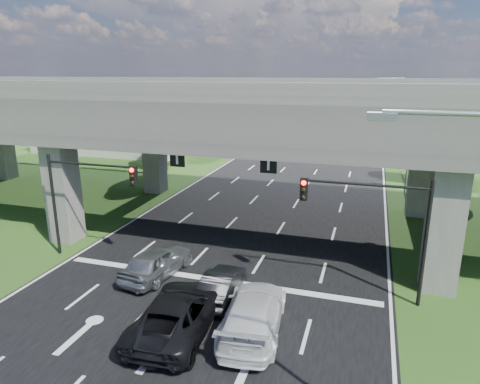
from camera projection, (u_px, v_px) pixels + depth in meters
The scene contains 18 objects.
ground at pixel (185, 315), 19.12m from camera, with size 160.00×160.00×0.00m, color #244415.
road at pixel (248, 236), 28.30m from camera, with size 18.00×120.00×0.03m, color black.
overpass at pixel (257, 112), 27.98m from camera, with size 80.00×15.00×10.00m.
warehouse at pixel (116, 136), 58.15m from camera, with size 20.00×10.00×4.00m, color #9E9E99.
signal_right at pixel (377, 216), 19.37m from camera, with size 5.76×0.54×6.00m.
signal_left at pixel (83, 189), 23.83m from camera, with size 5.76×0.54×6.00m.
streetlight_far at pixel (406, 128), 36.69m from camera, with size 3.38×0.25×10.00m.
streetlight_beyond at pixel (398, 111), 51.40m from camera, with size 3.38×0.25×10.00m.
tree_left_near at pixel (165, 126), 45.68m from camera, with size 4.50×4.50×7.80m.
tree_left_mid at pixel (173, 123), 54.06m from camera, with size 3.91×3.90×6.76m.
tree_left_far at pixel (223, 111), 60.01m from camera, with size 4.80×4.80×8.32m.
tree_right_near at pixel (436, 138), 39.90m from camera, with size 4.20×4.20×7.28m.
tree_right_mid at pixel (456, 132), 46.48m from camera, with size 3.91×3.90×6.76m.
tree_right_far at pixel (412, 117), 54.80m from camera, with size 4.50×4.50×7.80m.
car_silver at pixel (157, 262), 22.49m from camera, with size 1.91×4.75×1.62m, color #9FA2A6.
car_dark at pixel (221, 285), 20.33m from camera, with size 1.46×4.18×1.38m, color black.
car_white at pixel (253, 313), 17.68m from camera, with size 2.36×5.80×1.68m, color silver.
car_trailing at pixel (178, 313), 17.69m from camera, with size 2.78×6.02×1.67m, color black.
Camera 1 is at (7.34, -15.41, 10.51)m, focal length 32.00 mm.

